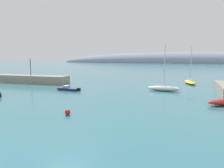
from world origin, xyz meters
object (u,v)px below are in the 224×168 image
at_px(sailboat_white_near_shore, 164,88).
at_px(mooring_buoy_red, 68,112).
at_px(harbor_lamp_post, 30,65).
at_px(motorboat_navy_alongside_breakwater, 69,89).
at_px(sailboat_yellow_outer_mooring, 190,82).

bearing_deg(sailboat_white_near_shore, mooring_buoy_red, 66.51).
xyz_separation_m(sailboat_white_near_shore, harbor_lamp_post, (-33.54, -0.97, 4.16)).
distance_m(sailboat_white_near_shore, motorboat_navy_alongside_breakwater, 18.91).
distance_m(sailboat_white_near_shore, mooring_buoy_red, 22.02).
bearing_deg(mooring_buoy_red, sailboat_yellow_outer_mooring, 69.78).
bearing_deg(mooring_buoy_red, sailboat_white_near_shore, 69.04).
xyz_separation_m(mooring_buoy_red, harbor_lamp_post, (-25.66, 19.60, 4.41)).
bearing_deg(motorboat_navy_alongside_breakwater, mooring_buoy_red, 126.85).
bearing_deg(mooring_buoy_red, harbor_lamp_post, 142.64).
height_order(sailboat_white_near_shore, mooring_buoy_red, sailboat_white_near_shore).
xyz_separation_m(sailboat_white_near_shore, motorboat_navy_alongside_breakwater, (-17.72, -6.58, -0.27)).
bearing_deg(sailboat_white_near_shore, harbor_lamp_post, -0.87).
height_order(motorboat_navy_alongside_breakwater, harbor_lamp_post, harbor_lamp_post).
bearing_deg(motorboat_navy_alongside_breakwater, sailboat_white_near_shore, -157.93).
distance_m(sailboat_yellow_outer_mooring, harbor_lamp_post, 41.07).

